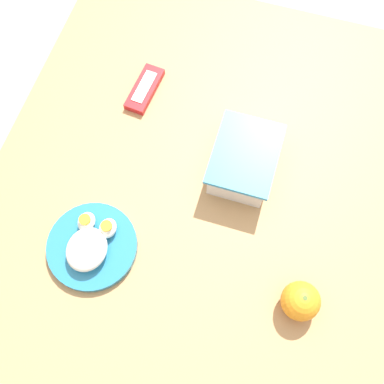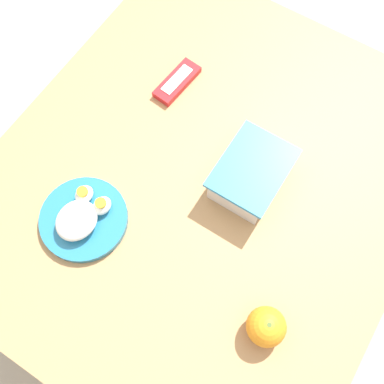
{
  "view_description": "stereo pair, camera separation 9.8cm",
  "coord_description": "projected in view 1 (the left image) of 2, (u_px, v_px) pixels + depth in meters",
  "views": [
    {
      "loc": [
        0.41,
        0.1,
        1.64
      ],
      "look_at": [
        0.06,
        -0.0,
        0.73
      ],
      "focal_mm": 42.0,
      "sensor_mm": 36.0,
      "label": 1
    },
    {
      "loc": [
        0.37,
        0.19,
        1.64
      ],
      "look_at": [
        0.06,
        -0.0,
        0.73
      ],
      "focal_mm": 42.0,
      "sensor_mm": 36.0,
      "label": 2
    }
  ],
  "objects": [
    {
      "name": "rice_plate",
      "position": [
        91.0,
        245.0,
        0.95
      ],
      "size": [
        0.19,
        0.19,
        0.06
      ],
      "color": "teal",
      "rests_on": "table"
    },
    {
      "name": "table",
      "position": [
        199.0,
        191.0,
        1.13
      ],
      "size": [
        1.08,
        0.93,
        0.7
      ],
      "color": "#AD7F51",
      "rests_on": "ground_plane"
    },
    {
      "name": "candy_bar",
      "position": [
        145.0,
        89.0,
        1.11
      ],
      "size": [
        0.14,
        0.06,
        0.02
      ],
      "color": "red",
      "rests_on": "table"
    },
    {
      "name": "ground_plane",
      "position": [
        197.0,
        250.0,
        1.68
      ],
      "size": [
        10.0,
        10.0,
        0.0
      ],
      "primitive_type": "plane",
      "color": "#B2A899"
    },
    {
      "name": "orange_fruit",
      "position": [
        301.0,
        301.0,
        0.89
      ],
      "size": [
        0.08,
        0.08,
        0.08
      ],
      "color": "orange",
      "rests_on": "table"
    },
    {
      "name": "food_container",
      "position": [
        244.0,
        162.0,
        1.0
      ],
      "size": [
        0.18,
        0.14,
        0.08
      ],
      "color": "white",
      "rests_on": "table"
    }
  ]
}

